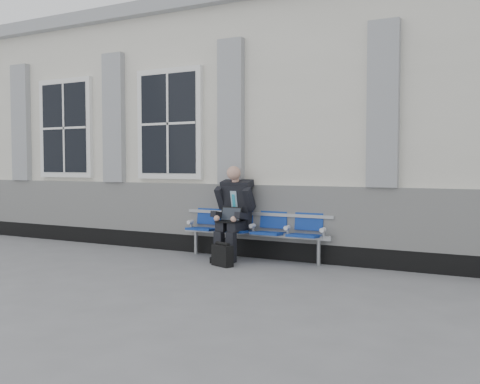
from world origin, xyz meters
The scene contains 5 objects.
ground centered at (0.00, 0.00, 0.00)m, with size 70.00×70.00×0.00m, color slate.
station_building centered at (-0.02, 3.47, 2.22)m, with size 14.40×4.40×4.49m.
bench centered at (2.09, 1.32, 0.55)m, with size 2.60×0.47×0.91m.
businessman centered at (1.79, 1.18, 0.80)m, with size 0.62×0.84×1.51m.
briefcase centered at (1.93, 0.57, 0.17)m, with size 0.39×0.27×0.37m.
Camera 1 is at (5.86, -6.38, 1.54)m, focal length 40.00 mm.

